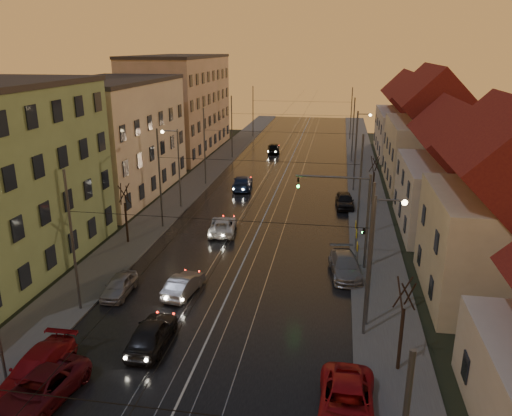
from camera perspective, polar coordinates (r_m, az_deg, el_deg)
The scene contains 41 objects.
road at distance 58.82m, azimuth 2.62°, elevation 2.59°, with size 16.00×120.00×0.04m, color black.
sidewalk_left at distance 60.76m, azimuth -6.79°, elevation 3.04°, with size 4.00×120.00×0.15m, color #4C4C4C.
sidewalk_right at distance 58.53m, azimuth 12.39°, elevation 2.16°, with size 4.00×120.00×0.15m, color #4C4C4C.
tram_rail_0 at distance 59.10m, azimuth 0.50°, elevation 2.72°, with size 0.06×120.00×0.03m, color gray.
tram_rail_1 at distance 58.91m, azimuth 1.88°, elevation 2.66°, with size 0.06×120.00×0.03m, color gray.
tram_rail_2 at distance 58.73m, azimuth 3.37°, elevation 2.59°, with size 0.06×120.00×0.03m, color gray.
tram_rail_3 at distance 58.61m, azimuth 4.76°, elevation 2.52°, with size 0.06×120.00×0.03m, color gray.
apartment_left_2 at distance 56.65m, azimuth -16.09°, elevation 7.51°, with size 10.00×20.00×12.00m, color beige.
apartment_left_3 at distance 78.63m, azimuth -8.67°, elevation 11.50°, with size 10.00×24.00×14.00m, color #998162.
house_right_1 at distance 34.52m, azimuth 26.40°, elevation -1.10°, with size 8.67×10.20×10.80m.
house_right_2 at distance 46.82m, azimuth 21.96°, elevation 3.10°, with size 9.18×12.24×9.20m.
house_right_3 at distance 61.01m, azimuth 19.27°, elevation 7.73°, with size 9.18×14.28×11.50m.
house_right_4 at distance 78.73m, azimuth 17.16°, elevation 9.49°, with size 9.18×16.32×10.00m.
catenary_pole_l_1 at distance 31.59m, azimuth -20.21°, elevation -3.80°, with size 0.16×0.16×9.00m, color #595B60.
catenary_pole_r_1 at distance 27.73m, azimuth 12.73°, elevation -6.14°, with size 0.16×0.16×9.00m, color #595B60.
catenary_pole_l_2 at distance 44.53m, azimuth -10.93°, elevation 3.19°, with size 0.16×0.16×9.00m, color #595B60.
catenary_pole_r_2 at distance 41.88m, azimuth 11.78°, elevation 2.20°, with size 0.16×0.16×9.00m, color #595B60.
catenary_pole_l_3 at distance 58.46m, azimuth -5.90°, elevation 6.93°, with size 0.16×0.16×9.00m, color #595B60.
catenary_pole_r_3 at distance 56.46m, azimuth 11.31°, elevation 6.28°, with size 0.16×0.16×9.00m, color #595B60.
catenary_pole_l_4 at distance 72.82m, azimuth -2.79°, elevation 9.19°, with size 0.16×0.16×9.00m, color #595B60.
catenary_pole_r_4 at distance 71.22m, azimuth 11.03°, elevation 8.68°, with size 0.16×0.16×9.00m, color #595B60.
catenary_pole_l_5 at distance 90.32m, azimuth -0.35°, elevation 10.92°, with size 0.16×0.16×9.00m, color #595B60.
catenary_pole_r_5 at distance 89.04m, azimuth 10.82°, elevation 10.51°, with size 0.16×0.16×9.00m, color #595B60.
street_lamp_1 at distance 28.54m, azimuth 13.70°, elevation -4.67°, with size 1.75×0.32×8.00m.
street_lamp_2 at distance 50.10m, azimuth -9.16°, elevation 5.38°, with size 1.75×0.32×8.00m.
street_lamp_3 at distance 63.29m, azimuth 11.64°, elevation 7.86°, with size 1.75×0.32×8.00m.
traffic_light_mast at distance 36.07m, azimuth 11.12°, elevation -0.16°, with size 5.30×0.32×7.20m.
bare_tree_0 at distance 42.15m, azimuth -14.65°, elevation -0.78°, with size 1.09×1.09×5.11m.
bare_tree_1 at distance 26.15m, azimuth 16.33°, elevation -12.99°, with size 1.09×1.09×5.11m.
bare_tree_2 at distance 52.15m, azimuth 13.28°, elevation 2.91°, with size 1.09×1.09×5.11m.
driving_car_0 at distance 28.51m, azimuth -11.85°, elevation -13.82°, with size 1.85×4.59×1.57m, color black.
driving_car_1 at distance 33.57m, azimuth -8.27°, elevation -8.66°, with size 1.43×4.10×1.35m, color gray.
driving_car_2 at distance 43.81m, azimuth -3.82°, elevation -2.01°, with size 2.23×4.83×1.34m, color white.
driving_car_3 at distance 57.25m, azimuth -1.55°, elevation 2.94°, with size 2.14×5.26×1.53m, color navy.
driving_car_4 at distance 76.98m, azimuth 2.04°, elevation 6.86°, with size 1.83×4.56×1.55m, color black.
parked_left_1 at distance 26.12m, azimuth -23.48°, elevation -18.53°, with size 2.38×5.17×1.44m, color #520E15.
parked_left_2 at distance 27.47m, azimuth -23.77°, elevation -16.54°, with size 2.10×5.15×1.50m, color maroon.
parked_left_3 at distance 34.39m, azimuth -15.37°, elevation -8.54°, with size 1.51×3.76×1.28m, color #98989D.
parked_right_0 at distance 23.76m, azimuth 10.31°, elevation -21.14°, with size 2.47×5.36×1.49m, color #AF1118.
parked_right_1 at distance 36.36m, azimuth 10.16°, elevation -6.50°, with size 2.05×5.05×1.46m, color gray.
parked_right_2 at distance 51.36m, azimuth 10.10°, elevation 0.85°, with size 1.74×4.33×1.47m, color black.
Camera 1 is at (6.66, -16.32, 15.63)m, focal length 35.00 mm.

